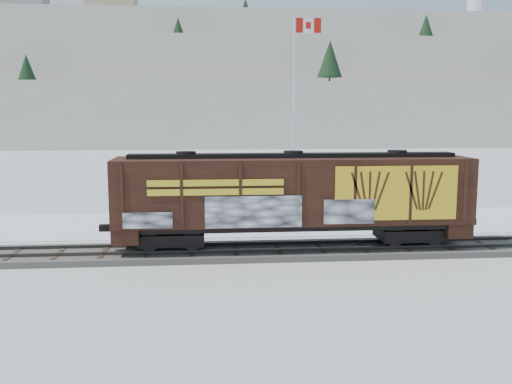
{
  "coord_description": "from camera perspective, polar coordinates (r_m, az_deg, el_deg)",
  "views": [
    {
      "loc": [
        -3.33,
        -25.98,
        6.61
      ],
      "look_at": [
        -0.75,
        3.0,
        2.52
      ],
      "focal_mm": 40.0,
      "sensor_mm": 36.0,
      "label": 1
    }
  ],
  "objects": [
    {
      "name": "car_silver",
      "position": [
        33.06,
        -4.35,
        -2.23
      ],
      "size": [
        4.55,
        3.27,
        1.44
      ],
      "primitive_type": "imported",
      "rotation": [
        0.0,
        0.0,
        1.99
      ],
      "color": "#B0B3B7",
      "rests_on": "parking_strip"
    },
    {
      "name": "car_dark",
      "position": [
        36.25,
        17.02,
        -1.77
      ],
      "size": [
        4.7,
        2.56,
        1.29
      ],
      "primitive_type": "imported",
      "rotation": [
        0.0,
        0.0,
        1.4
      ],
      "color": "black",
      "rests_on": "parking_strip"
    },
    {
      "name": "parking_strip",
      "position": [
        34.29,
        0.59,
        -3.09
      ],
      "size": [
        40.0,
        8.0,
        0.03
      ],
      "primitive_type": "cube",
      "color": "white",
      "rests_on": "ground"
    },
    {
      "name": "flagpole",
      "position": [
        40.37,
        3.92,
        5.71
      ],
      "size": [
        2.3,
        0.9,
        13.21
      ],
      "color": "silver",
      "rests_on": "ground"
    },
    {
      "name": "car_white",
      "position": [
        33.56,
        -2.58,
        -1.96
      ],
      "size": [
        4.93,
        2.44,
        1.55
      ],
      "primitive_type": "imported",
      "rotation": [
        0.0,
        0.0,
        1.4
      ],
      "color": "white",
      "rests_on": "parking_strip"
    },
    {
      "name": "hillside",
      "position": [
        165.99,
        -4.02,
        10.67
      ],
      "size": [
        360.0,
        110.0,
        93.0
      ],
      "color": "white",
      "rests_on": "ground"
    },
    {
      "name": "rail_track",
      "position": [
        26.98,
        2.17,
        -5.86
      ],
      "size": [
        50.0,
        3.4,
        0.43
      ],
      "color": "#59544C",
      "rests_on": "ground"
    },
    {
      "name": "ground",
      "position": [
        27.01,
        2.17,
        -6.17
      ],
      "size": [
        500.0,
        500.0,
        0.0
      ],
      "primitive_type": "plane",
      "color": "white",
      "rests_on": "ground"
    },
    {
      "name": "hopper_railcar",
      "position": [
        26.56,
        3.72,
        -0.21
      ],
      "size": [
        16.39,
        3.06,
        4.3
      ],
      "color": "black",
      "rests_on": "rail_track"
    }
  ]
}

